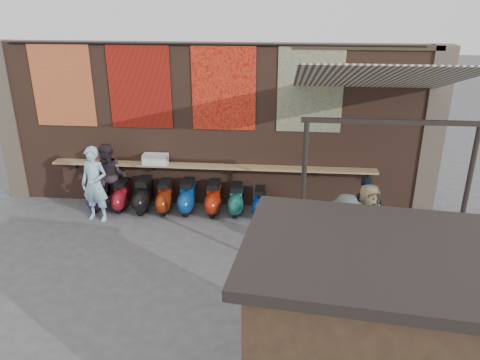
# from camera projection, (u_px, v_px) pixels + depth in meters

# --- Properties ---
(ground) EXTENTS (70.00, 70.00, 0.00)m
(ground) POSITION_uv_depth(u_px,v_px,m) (196.00, 254.00, 9.73)
(ground) COLOR #474749
(ground) RESTS_ON ground
(brick_wall) EXTENTS (10.00, 0.40, 4.00)m
(brick_wall) POSITION_uv_depth(u_px,v_px,m) (213.00, 127.00, 11.47)
(brick_wall) COLOR brown
(brick_wall) RESTS_ON ground
(pier_left) EXTENTS (0.50, 0.50, 4.00)m
(pier_left) POSITION_uv_depth(u_px,v_px,m) (11.00, 122.00, 11.92)
(pier_left) COLOR #4C4238
(pier_left) RESTS_ON ground
(pier_right) EXTENTS (0.50, 0.50, 4.00)m
(pier_right) POSITION_uv_depth(u_px,v_px,m) (431.00, 132.00, 11.03)
(pier_right) COLOR #4C4238
(pier_right) RESTS_ON ground
(eating_counter) EXTENTS (8.00, 0.32, 0.05)m
(eating_counter) POSITION_uv_depth(u_px,v_px,m) (212.00, 166.00, 11.47)
(eating_counter) COLOR #9E7A51
(eating_counter) RESTS_ON brick_wall
(shelf_box) EXTENTS (0.61, 0.30, 0.25)m
(shelf_box) POSITION_uv_depth(u_px,v_px,m) (155.00, 159.00, 11.50)
(shelf_box) COLOR white
(shelf_box) RESTS_ON eating_counter
(tapestry_redgold) EXTENTS (1.50, 0.02, 2.00)m
(tapestry_redgold) POSITION_uv_depth(u_px,v_px,m) (62.00, 85.00, 11.21)
(tapestry_redgold) COLOR maroon
(tapestry_redgold) RESTS_ON brick_wall
(tapestry_sun) EXTENTS (1.50, 0.02, 2.00)m
(tapestry_sun) POSITION_uv_depth(u_px,v_px,m) (140.00, 86.00, 11.04)
(tapestry_sun) COLOR red
(tapestry_sun) RESTS_ON brick_wall
(tapestry_orange) EXTENTS (1.50, 0.02, 2.00)m
(tapestry_orange) POSITION_uv_depth(u_px,v_px,m) (224.00, 88.00, 10.87)
(tapestry_orange) COLOR red
(tapestry_orange) RESTS_ON brick_wall
(tapestry_multi) EXTENTS (1.50, 0.02, 2.00)m
(tapestry_multi) POSITION_uv_depth(u_px,v_px,m) (310.00, 89.00, 10.70)
(tapestry_multi) COLOR #295097
(tapestry_multi) RESTS_ON brick_wall
(hang_rail) EXTENTS (9.50, 0.06, 0.06)m
(hang_rail) POSITION_uv_depth(u_px,v_px,m) (210.00, 44.00, 10.52)
(hang_rail) COLOR black
(hang_rail) RESTS_ON brick_wall
(scooter_stool_0) EXTENTS (0.38, 0.83, 0.79)m
(scooter_stool_0) POSITION_uv_depth(u_px,v_px,m) (99.00, 193.00, 11.68)
(scooter_stool_0) COLOR #251854
(scooter_stool_0) RESTS_ON ground
(scooter_stool_1) EXTENTS (0.35, 0.77, 0.73)m
(scooter_stool_1) POSITION_uv_depth(u_px,v_px,m) (122.00, 195.00, 11.64)
(scooter_stool_1) COLOR maroon
(scooter_stool_1) RESTS_ON ground
(scooter_stool_2) EXTENTS (0.38, 0.86, 0.81)m
(scooter_stool_2) POSITION_uv_depth(u_px,v_px,m) (144.00, 195.00, 11.55)
(scooter_stool_2) COLOR black
(scooter_stool_2) RESTS_ON ground
(scooter_stool_3) EXTENTS (0.36, 0.81, 0.77)m
(scooter_stool_3) POSITION_uv_depth(u_px,v_px,m) (165.00, 197.00, 11.52)
(scooter_stool_3) COLOR maroon
(scooter_stool_3) RESTS_ON ground
(scooter_stool_4) EXTENTS (0.38, 0.83, 0.79)m
(scooter_stool_4) POSITION_uv_depth(u_px,v_px,m) (188.00, 197.00, 11.48)
(scooter_stool_4) COLOR navy
(scooter_stool_4) RESTS_ON ground
(scooter_stool_5) EXTENTS (0.37, 0.82, 0.78)m
(scooter_stool_5) POSITION_uv_depth(u_px,v_px,m) (214.00, 198.00, 11.43)
(scooter_stool_5) COLOR #A3200C
(scooter_stool_5) RESTS_ON ground
(scooter_stool_6) EXTENTS (0.34, 0.76, 0.73)m
(scooter_stool_6) POSITION_uv_depth(u_px,v_px,m) (236.00, 200.00, 11.40)
(scooter_stool_6) COLOR #1B6D5F
(scooter_stool_6) RESTS_ON ground
(scooter_stool_7) EXTENTS (0.32, 0.71, 0.68)m
(scooter_stool_7) POSITION_uv_depth(u_px,v_px,m) (260.00, 202.00, 11.32)
(scooter_stool_7) COLOR navy
(scooter_stool_7) RESTS_ON ground
(diner_left) EXTENTS (0.73, 0.54, 1.81)m
(diner_left) POSITION_uv_depth(u_px,v_px,m) (95.00, 184.00, 10.91)
(diner_left) COLOR #9BCAE2
(diner_left) RESTS_ON ground
(diner_right) EXTENTS (0.88, 0.72, 1.69)m
(diner_right) POSITION_uv_depth(u_px,v_px,m) (110.00, 177.00, 11.47)
(diner_right) COLOR #2C2228
(diner_right) RESTS_ON ground
(shopper_navy) EXTENTS (1.01, 0.74, 1.59)m
(shopper_navy) POSITION_uv_depth(u_px,v_px,m) (365.00, 213.00, 9.75)
(shopper_navy) COLOR black
(shopper_navy) RESTS_ON ground
(shopper_grey) EXTENTS (1.06, 0.68, 1.55)m
(shopper_grey) POSITION_uv_depth(u_px,v_px,m) (344.00, 232.00, 9.02)
(shopper_grey) COLOR #4E5053
(shopper_grey) RESTS_ON ground
(shopper_tan) EXTENTS (0.87, 0.71, 1.54)m
(shopper_tan) POSITION_uv_depth(u_px,v_px,m) (367.00, 220.00, 9.49)
(shopper_tan) COLOR #897957
(shopper_tan) RESTS_ON ground
(market_stall) EXTENTS (2.57, 2.05, 2.58)m
(market_stall) POSITION_uv_depth(u_px,v_px,m) (362.00, 358.00, 5.20)
(market_stall) COLOR black
(market_stall) RESTS_ON ground
(stall_roof) EXTENTS (2.89, 2.35, 0.12)m
(stall_roof) POSITION_uv_depth(u_px,v_px,m) (375.00, 253.00, 4.69)
(stall_roof) COLOR black
(stall_roof) RESTS_ON market_stall
(stall_sign) EXTENTS (1.20, 0.18, 0.50)m
(stall_sign) POSITION_uv_depth(u_px,v_px,m) (365.00, 269.00, 5.82)
(stall_sign) COLOR gold
(stall_sign) RESTS_ON market_stall
(stall_shelf) EXTENTS (1.98, 0.33, 0.06)m
(stall_shelf) POSITION_uv_depth(u_px,v_px,m) (358.00, 329.00, 6.16)
(stall_shelf) COLOR #473321
(stall_shelf) RESTS_ON market_stall
(awning_canvas) EXTENTS (3.20, 3.28, 0.97)m
(awning_canvas) POSITION_uv_depth(u_px,v_px,m) (379.00, 78.00, 8.93)
(awning_canvas) COLOR beige
(awning_canvas) RESTS_ON brick_wall
(awning_ledger) EXTENTS (3.30, 0.08, 0.12)m
(awning_ledger) POSITION_uv_depth(u_px,v_px,m) (368.00, 47.00, 10.25)
(awning_ledger) COLOR #33261C
(awning_ledger) RESTS_ON brick_wall
(awning_header) EXTENTS (3.00, 0.08, 0.08)m
(awning_header) POSITION_uv_depth(u_px,v_px,m) (392.00, 122.00, 7.72)
(awning_header) COLOR black
(awning_header) RESTS_ON awning_post_left
(awning_post_left) EXTENTS (0.09, 0.09, 3.10)m
(awning_post_left) POSITION_uv_depth(u_px,v_px,m) (303.00, 203.00, 8.41)
(awning_post_left) COLOR black
(awning_post_left) RESTS_ON ground
(awning_post_right) EXTENTS (0.09, 0.09, 3.10)m
(awning_post_right) POSITION_uv_depth(u_px,v_px,m) (464.00, 209.00, 8.17)
(awning_post_right) COLOR black
(awning_post_right) RESTS_ON ground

